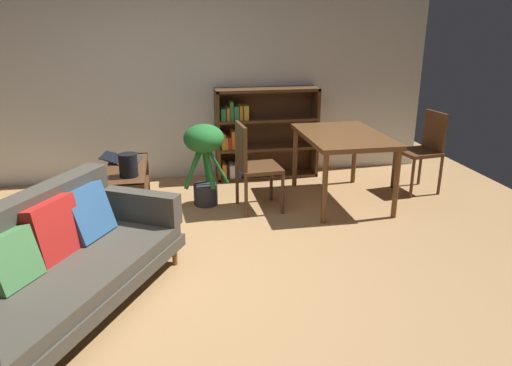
# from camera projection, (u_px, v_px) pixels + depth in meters

# --- Properties ---
(ground_plane) EXTENTS (8.16, 8.16, 0.00)m
(ground_plane) POSITION_uv_depth(u_px,v_px,m) (176.00, 279.00, 3.88)
(ground_plane) COLOR tan
(back_wall_panel) EXTENTS (6.80, 0.10, 2.70)m
(back_wall_panel) POSITION_uv_depth(u_px,v_px,m) (164.00, 72.00, 5.96)
(back_wall_panel) COLOR silver
(back_wall_panel) RESTS_ON ground_plane
(fabric_couch) EXTENTS (1.76, 2.20, 0.81)m
(fabric_couch) POSITION_uv_depth(u_px,v_px,m) (47.00, 263.00, 3.32)
(fabric_couch) COLOR brown
(fabric_couch) RESTS_ON ground_plane
(media_console) EXTENTS (0.40, 1.13, 0.53)m
(media_console) POSITION_uv_depth(u_px,v_px,m) (128.00, 192.00, 5.04)
(media_console) COLOR #56351E
(media_console) RESTS_ON ground_plane
(open_laptop) EXTENTS (0.44, 0.38, 0.08)m
(open_laptop) POSITION_uv_depth(u_px,v_px,m) (124.00, 159.00, 5.17)
(open_laptop) COLOR #333338
(open_laptop) RESTS_ON media_console
(desk_speaker) EXTENTS (0.18, 0.18, 0.23)m
(desk_speaker) POSITION_uv_depth(u_px,v_px,m) (128.00, 165.00, 4.66)
(desk_speaker) COLOR black
(desk_speaker) RESTS_ON media_console
(potted_floor_plant) EXTENTS (0.51, 0.43, 0.91)m
(potted_floor_plant) POSITION_uv_depth(u_px,v_px,m) (204.00, 152.00, 5.24)
(potted_floor_plant) COLOR #333338
(potted_floor_plant) RESTS_ON ground_plane
(dining_table) EXTENTS (0.87, 1.26, 0.78)m
(dining_table) POSITION_uv_depth(u_px,v_px,m) (343.00, 141.00, 5.33)
(dining_table) COLOR brown
(dining_table) RESTS_ON ground_plane
(dining_chair_near) EXTENTS (0.47, 0.47, 0.95)m
(dining_chair_near) POSITION_uv_depth(u_px,v_px,m) (425.00, 147.00, 5.70)
(dining_chair_near) COLOR #56351E
(dining_chair_near) RESTS_ON ground_plane
(dining_chair_far) EXTENTS (0.47, 0.49, 0.95)m
(dining_chair_far) POSITION_uv_depth(u_px,v_px,m) (252.00, 162.00, 5.13)
(dining_chair_far) COLOR #56351E
(dining_chair_far) RESTS_ON ground_plane
(bookshelf) EXTENTS (1.31, 0.32, 1.15)m
(bookshelf) POSITION_uv_depth(u_px,v_px,m) (260.00, 134.00, 6.24)
(bookshelf) COLOR #56351E
(bookshelf) RESTS_ON ground_plane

